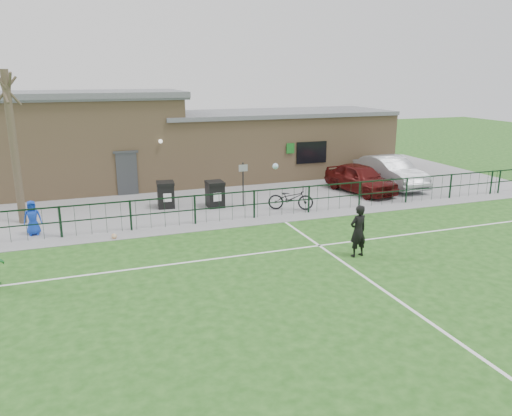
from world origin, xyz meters
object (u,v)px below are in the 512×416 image
object	(u,v)px
sign_post	(243,185)
bicycle_e	(291,198)
car_silver	(390,172)
bare_tree	(14,149)
wheelie_bin_right	(215,195)
car_maroon	(360,178)
wheelie_bin_left	(166,196)
spectator_child	(32,218)
ball_ground	(114,236)

from	to	relation	value
sign_post	bicycle_e	size ratio (longest dim) A/B	1.01
car_silver	bare_tree	bearing A→B (deg)	-179.24
wheelie_bin_right	car_maroon	distance (m)	7.63
wheelie_bin_right	sign_post	size ratio (longest dim) A/B	0.54
wheelie_bin_left	spectator_child	xyz separation A→B (m)	(-5.33, -2.26, 0.11)
bare_tree	car_silver	xyz separation A→B (m)	(17.76, 0.70, -2.19)
sign_post	bicycle_e	xyz separation A→B (m)	(1.78, -1.26, -0.48)
wheelie_bin_left	ball_ground	size ratio (longest dim) A/B	5.37
wheelie_bin_right	spectator_child	world-z (taller)	spectator_child
wheelie_bin_left	ball_ground	world-z (taller)	wheelie_bin_left
bare_tree	wheelie_bin_left	bearing A→B (deg)	4.23
bare_tree	ball_ground	xyz separation A→B (m)	(3.29, -3.29, -2.90)
wheelie_bin_left	car_maroon	bearing A→B (deg)	3.14
bare_tree	car_maroon	size ratio (longest dim) A/B	1.42
bare_tree	bicycle_e	size ratio (longest dim) A/B	3.03
wheelie_bin_right	sign_post	world-z (taller)	sign_post
bare_tree	bicycle_e	distance (m)	11.37
bare_tree	car_silver	world-z (taller)	bare_tree
car_maroon	spectator_child	world-z (taller)	car_maroon
car_silver	spectator_child	world-z (taller)	car_silver
bicycle_e	wheelie_bin_left	bearing A→B (deg)	89.74
ball_ground	bare_tree	bearing A→B (deg)	135.05
sign_post	spectator_child	distance (m)	8.74
wheelie_bin_left	wheelie_bin_right	world-z (taller)	wheelie_bin_left
bare_tree	bicycle_e	xyz separation A→B (m)	(10.94, -1.83, -2.46)
car_silver	ball_ground	xyz separation A→B (m)	(-14.47, -3.99, -0.71)
wheelie_bin_left	bicycle_e	xyz separation A→B (m)	(5.10, -2.26, -0.02)
car_silver	spectator_child	distance (m)	17.43
wheelie_bin_right	wheelie_bin_left	bearing A→B (deg)	162.43
wheelie_bin_left	spectator_child	world-z (taller)	spectator_child
ball_ground	spectator_child	bearing A→B (deg)	152.30
spectator_child	wheelie_bin_right	bearing A→B (deg)	9.29
car_maroon	bicycle_e	distance (m)	4.99
ball_ground	car_maroon	bearing A→B (deg)	15.10
wheelie_bin_left	ball_ground	bearing A→B (deg)	-118.97
bare_tree	ball_ground	size ratio (longest dim) A/B	29.86
bicycle_e	ball_ground	distance (m)	7.80
spectator_child	car_maroon	bearing A→B (deg)	3.99
bare_tree	spectator_child	size ratio (longest dim) A/B	4.60
car_maroon	ball_ground	size ratio (longest dim) A/B	21.08
car_maroon	wheelie_bin_left	bearing A→B (deg)	168.17
bare_tree	sign_post	distance (m)	9.39
car_silver	bicycle_e	distance (m)	7.28
bare_tree	wheelie_bin_left	distance (m)	6.35
bicycle_e	spectator_child	world-z (taller)	spectator_child
sign_post	car_maroon	xyz separation A→B (m)	(6.41, 0.60, -0.28)
wheelie_bin_left	car_maroon	world-z (taller)	car_maroon
ball_ground	sign_post	bearing A→B (deg)	24.81
bare_tree	ball_ground	distance (m)	5.48
wheelie_bin_right	ball_ground	xyz separation A→B (m)	(-4.65, -3.08, -0.46)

